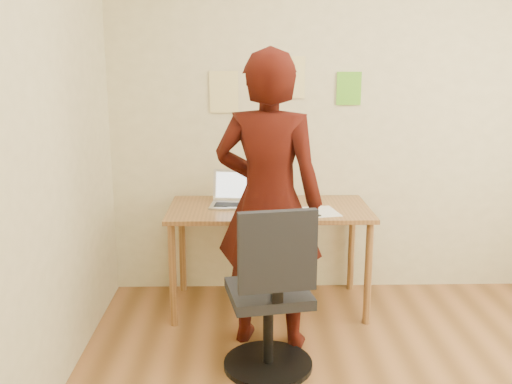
{
  "coord_description": "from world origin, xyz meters",
  "views": [
    {
      "loc": [
        -0.76,
        -2.48,
        1.75
      ],
      "look_at": [
        -0.68,
        0.95,
        0.95
      ],
      "focal_mm": 40.0,
      "sensor_mm": 36.0,
      "label": 1
    }
  ],
  "objects_px": {
    "office_chair": "(271,303)",
    "phone": "(312,214)",
    "desk": "(269,219)",
    "laptop": "(234,198)",
    "person": "(269,202)"
  },
  "relations": [
    {
      "from": "desk",
      "to": "laptop",
      "type": "xyz_separation_m",
      "value": [
        -0.24,
        0.07,
        0.14
      ]
    },
    {
      "from": "laptop",
      "to": "person",
      "type": "distance_m",
      "value": 0.65
    },
    {
      "from": "office_chair",
      "to": "person",
      "type": "bearing_deg",
      "value": 79.56
    },
    {
      "from": "office_chair",
      "to": "phone",
      "type": "bearing_deg",
      "value": 56.05
    },
    {
      "from": "office_chair",
      "to": "person",
      "type": "relative_size",
      "value": 0.55
    },
    {
      "from": "laptop",
      "to": "person",
      "type": "xyz_separation_m",
      "value": [
        0.22,
        -0.6,
        0.12
      ]
    },
    {
      "from": "office_chair",
      "to": "person",
      "type": "height_order",
      "value": "person"
    },
    {
      "from": "laptop",
      "to": "phone",
      "type": "bearing_deg",
      "value": -22.73
    },
    {
      "from": "laptop",
      "to": "person",
      "type": "height_order",
      "value": "person"
    },
    {
      "from": "phone",
      "to": "desk",
      "type": "bearing_deg",
      "value": 112.12
    },
    {
      "from": "phone",
      "to": "person",
      "type": "xyz_separation_m",
      "value": [
        -0.31,
        -0.32,
        0.17
      ]
    },
    {
      "from": "laptop",
      "to": "office_chair",
      "type": "relative_size",
      "value": 0.35
    },
    {
      "from": "laptop",
      "to": "office_chair",
      "type": "bearing_deg",
      "value": -71.9
    },
    {
      "from": "desk",
      "to": "phone",
      "type": "height_order",
      "value": "phone"
    },
    {
      "from": "phone",
      "to": "office_chair",
      "type": "distance_m",
      "value": 0.83
    }
  ]
}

